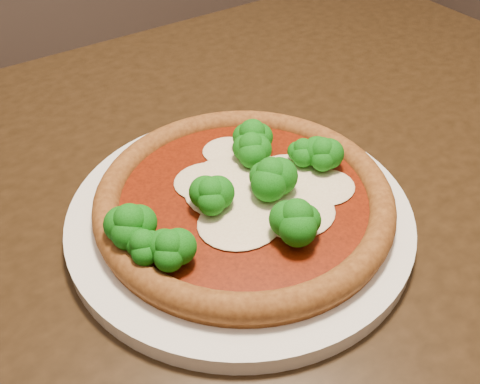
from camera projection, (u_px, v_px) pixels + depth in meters
name	position (u px, v px, depth m)	size (l,w,h in m)	color
dining_table	(276.00, 249.00, 0.64)	(1.21, 1.02, 0.75)	black
plate	(240.00, 216.00, 0.53)	(0.34, 0.34, 0.02)	white
pizza	(244.00, 196.00, 0.52)	(0.29, 0.29, 0.06)	brown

